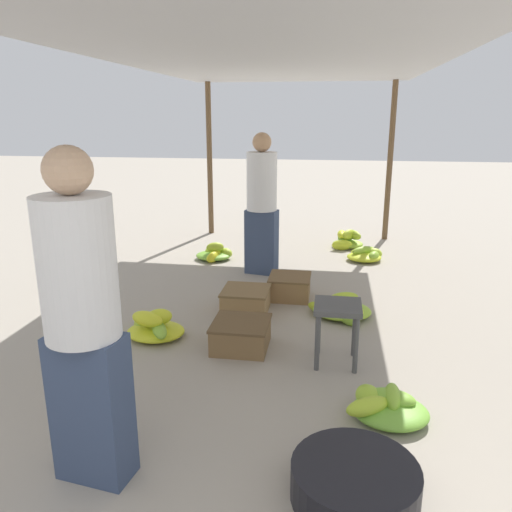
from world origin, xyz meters
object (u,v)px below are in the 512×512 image
object	(u,v)px
banana_pile_left_0	(154,327)
crate_far	(246,300)
crate_near	(290,287)
crate_mid	(241,335)
banana_pile_right_1	(342,309)
banana_pile_right_3	(386,406)
stool	(337,316)
vendor_foreground	(83,318)
basin_black	(355,482)
banana_pile_right_0	(347,240)
shopper_walking_mid	(262,202)
banana_pile_right_2	(366,255)
banana_pile_left_1	(215,254)

from	to	relation	value
banana_pile_left_0	crate_far	distance (m)	0.94
crate_near	crate_mid	world-z (taller)	crate_near
banana_pile_right_1	banana_pile_right_3	bearing A→B (deg)	-81.16
stool	vendor_foreground	bearing A→B (deg)	-130.69
banana_pile_left_0	crate_near	world-z (taller)	banana_pile_left_0
basin_black	crate_near	xyz separation A→B (m)	(-0.55, 2.70, 0.03)
banana_pile_right_0	shopper_walking_mid	size ratio (longest dim) A/B	0.27
vendor_foreground	crate_far	world-z (taller)	vendor_foreground
banana_pile_right_2	crate_mid	xyz separation A→B (m)	(-1.12, -2.68, 0.04)
basin_black	banana_pile_right_0	world-z (taller)	banana_pile_right_0
stool	crate_far	world-z (taller)	stool
basin_black	crate_mid	xyz separation A→B (m)	(-0.83, 1.51, 0.02)
banana_pile_right_3	banana_pile_left_1	bearing A→B (deg)	119.53
banana_pile_right_2	basin_black	bearing A→B (deg)	-93.90
stool	banana_pile_left_1	world-z (taller)	stool
banana_pile_left_0	banana_pile_right_3	size ratio (longest dim) A/B	1.01
crate_mid	banana_pile_left_0	bearing A→B (deg)	173.76
stool	crate_mid	size ratio (longest dim) A/B	1.05
basin_black	shopper_walking_mid	size ratio (longest dim) A/B	0.38
shopper_walking_mid	crate_far	bearing A→B (deg)	-88.80
banana_pile_left_0	crate_mid	distance (m)	0.76
banana_pile_left_1	banana_pile_right_3	size ratio (longest dim) A/B	0.97
banana_pile_left_0	shopper_walking_mid	bearing A→B (deg)	71.35
banana_pile_right_0	banana_pile_right_1	xyz separation A→B (m)	(-0.09, -2.50, -0.04)
basin_black	crate_near	world-z (taller)	crate_near
basin_black	banana_pile_right_0	bearing A→B (deg)	89.29
banana_pile_right_3	banana_pile_right_1	bearing A→B (deg)	98.84
vendor_foreground	shopper_walking_mid	bearing A→B (deg)	84.36
banana_pile_right_0	shopper_walking_mid	distance (m)	1.81
banana_pile_left_1	shopper_walking_mid	size ratio (longest dim) A/B	0.32
basin_black	banana_pile_right_3	distance (m)	0.75
banana_pile_left_0	banana_pile_right_1	world-z (taller)	banana_pile_left_0
crate_mid	shopper_walking_mid	bearing A→B (deg)	93.43
banana_pile_right_2	shopper_walking_mid	distance (m)	1.62
banana_pile_right_0	banana_pile_left_0	bearing A→B (deg)	-117.24
stool	basin_black	distance (m)	1.41
vendor_foreground	banana_pile_right_3	size ratio (longest dim) A/B	3.13
banana_pile_left_1	banana_pile_right_2	world-z (taller)	banana_pile_left_1
vendor_foreground	banana_pile_left_0	world-z (taller)	vendor_foreground
banana_pile_right_0	vendor_foreground	bearing A→B (deg)	-105.73
banana_pile_right_0	shopper_walking_mid	xyz separation A→B (m)	(-1.01, -1.32, 0.73)
vendor_foreground	stool	xyz separation A→B (m)	(1.21, 1.40, -0.49)
stool	banana_pile_right_3	xyz separation A→B (m)	(0.30, -0.66, -0.30)
basin_black	banana_pile_right_1	bearing A→B (deg)	90.86
banana_pile_left_0	banana_pile_right_1	bearing A→B (deg)	24.28
banana_pile_left_1	banana_pile_right_1	world-z (taller)	banana_pile_left_1
stool	basin_black	xyz separation A→B (m)	(0.09, -1.38, -0.28)
banana_pile_left_1	banana_pile_right_3	distance (m)	3.72
vendor_foreground	banana_pile_right_1	world-z (taller)	vendor_foreground
banana_pile_right_0	crate_mid	bearing A→B (deg)	-105.23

